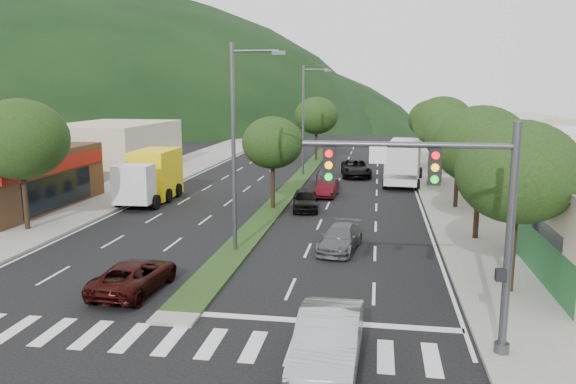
% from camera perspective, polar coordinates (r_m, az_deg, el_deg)
% --- Properties ---
extents(ground, '(160.00, 160.00, 0.00)m').
position_cam_1_polar(ground, '(20.69, -11.03, -12.16)').
color(ground, black).
rests_on(ground, ground).
extents(sidewalk_right, '(5.00, 90.00, 0.15)m').
position_cam_1_polar(sidewalk_right, '(43.96, 16.45, -0.24)').
color(sidewalk_right, gray).
rests_on(sidewalk_right, ground).
extents(sidewalk_left, '(6.00, 90.00, 0.15)m').
position_cam_1_polar(sidewalk_left, '(47.87, -15.43, 0.66)').
color(sidewalk_left, gray).
rests_on(sidewalk_left, ground).
extents(median, '(1.60, 56.00, 0.12)m').
position_cam_1_polar(median, '(47.04, 0.71, 0.85)').
color(median, '#1F3A15').
rests_on(median, ground).
extents(crosswalk, '(19.00, 2.20, 0.01)m').
position_cam_1_polar(crosswalk, '(18.98, -13.16, -14.37)').
color(crosswalk, silver).
rests_on(crosswalk, ground).
extents(traffic_signal, '(6.12, 0.40, 7.00)m').
position_cam_1_polar(traffic_signal, '(16.81, 16.61, -1.10)').
color(traffic_signal, '#47494C').
rests_on(traffic_signal, ground).
extents(gas_canopy, '(12.20, 8.20, 5.25)m').
position_cam_1_polar(gas_canopy, '(41.83, 26.18, 4.93)').
color(gas_canopy, silver).
rests_on(gas_canopy, ground).
extents(bldg_left_far, '(9.00, 14.00, 4.60)m').
position_cam_1_polar(bldg_left_far, '(58.21, -17.27, 4.45)').
color(bldg_left_far, beige).
rests_on(bldg_left_far, ground).
extents(bldg_right_far, '(10.00, 16.00, 5.20)m').
position_cam_1_polar(bldg_right_far, '(63.39, 20.75, 4.97)').
color(bldg_right_far, beige).
rests_on(bldg_right_far, ground).
extents(hill_far, '(176.00, 132.00, 82.00)m').
position_cam_1_polar(hill_far, '(154.75, -25.17, 6.52)').
color(hill_far, black).
rests_on(hill_far, ground).
extents(tree_r_a, '(4.60, 4.60, 6.63)m').
position_cam_1_polar(tree_r_a, '(22.70, 22.32, 1.90)').
color(tree_r_a, black).
rests_on(tree_r_a, sidewalk_right).
extents(tree_r_b, '(4.80, 4.80, 6.94)m').
position_cam_1_polar(tree_r_b, '(30.46, 19.00, 4.50)').
color(tree_r_b, black).
rests_on(tree_r_b, sidewalk_right).
extents(tree_r_c, '(4.40, 4.40, 6.48)m').
position_cam_1_polar(tree_r_c, '(38.37, 16.98, 5.29)').
color(tree_r_c, black).
rests_on(tree_r_c, sidewalk_right).
extents(tree_r_d, '(5.00, 5.00, 7.17)m').
position_cam_1_polar(tree_r_d, '(48.24, 15.43, 6.84)').
color(tree_r_d, black).
rests_on(tree_r_d, sidewalk_right).
extents(tree_r_e, '(4.60, 4.60, 6.71)m').
position_cam_1_polar(tree_r_e, '(58.19, 14.37, 7.15)').
color(tree_r_e, black).
rests_on(tree_r_e, sidewalk_right).
extents(tree_med_near, '(4.00, 4.00, 6.02)m').
position_cam_1_polar(tree_med_near, '(36.68, -1.58, 5.02)').
color(tree_med_near, black).
rests_on(tree_med_near, median).
extents(tree_med_far, '(4.80, 4.80, 6.94)m').
position_cam_1_polar(tree_med_far, '(62.32, 2.90, 7.76)').
color(tree_med_far, black).
rests_on(tree_med_far, median).
extents(tree_l_a, '(5.20, 5.20, 7.25)m').
position_cam_1_polar(tree_l_a, '(34.01, -25.56, 4.86)').
color(tree_l_a, black).
rests_on(tree_l_a, sidewalk_left).
extents(streetlight_near, '(2.60, 0.25, 10.00)m').
position_cam_1_polar(streetlight_near, '(26.80, -5.15, 5.47)').
color(streetlight_near, '#47494C').
rests_on(streetlight_near, ground).
extents(streetlight_mid, '(2.60, 0.25, 10.00)m').
position_cam_1_polar(streetlight_mid, '(51.36, 1.78, 7.85)').
color(streetlight_mid, '#47494C').
rests_on(streetlight_mid, ground).
extents(sedan_silver, '(1.86, 5.06, 1.65)m').
position_cam_1_polar(sedan_silver, '(16.51, 4.10, -14.87)').
color(sedan_silver, '#A3A6AB').
rests_on(sedan_silver, ground).
extents(suv_maroon, '(2.36, 4.65, 1.26)m').
position_cam_1_polar(suv_maroon, '(23.12, -15.33, -8.23)').
color(suv_maroon, black).
rests_on(suv_maroon, ground).
extents(car_queue_a, '(2.18, 4.25, 1.39)m').
position_cam_1_polar(car_queue_a, '(37.01, 1.75, -0.78)').
color(car_queue_a, black).
rests_on(car_queue_a, ground).
extents(car_queue_b, '(2.28, 4.42, 1.22)m').
position_cam_1_polar(car_queue_b, '(27.96, 5.30, -4.68)').
color(car_queue_b, '#56565B').
rests_on(car_queue_b, ground).
extents(car_queue_c, '(1.54, 3.94, 1.28)m').
position_cam_1_polar(car_queue_c, '(41.80, 4.01, 0.42)').
color(car_queue_c, '#470B11').
rests_on(car_queue_c, ground).
extents(car_queue_d, '(3.08, 5.74, 1.53)m').
position_cam_1_polar(car_queue_d, '(51.54, 6.91, 2.41)').
color(car_queue_d, black).
rests_on(car_queue_d, ground).
extents(car_queue_e, '(2.14, 4.32, 1.42)m').
position_cam_1_polar(car_queue_e, '(46.76, 3.88, 1.57)').
color(car_queue_e, '#46464A').
rests_on(car_queue_e, ground).
extents(car_queue_f, '(2.42, 5.06, 1.42)m').
position_cam_1_polar(car_queue_f, '(57.72, 10.94, 3.09)').
color(car_queue_f, black).
rests_on(car_queue_f, ground).
extents(box_truck, '(3.02, 7.32, 3.57)m').
position_cam_1_polar(box_truck, '(40.94, -13.67, 1.43)').
color(box_truck, silver).
rests_on(box_truck, ground).
extents(motorhome, '(3.63, 9.31, 3.49)m').
position_cam_1_polar(motorhome, '(48.42, 11.70, 3.06)').
color(motorhome, silver).
rests_on(motorhome, ground).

